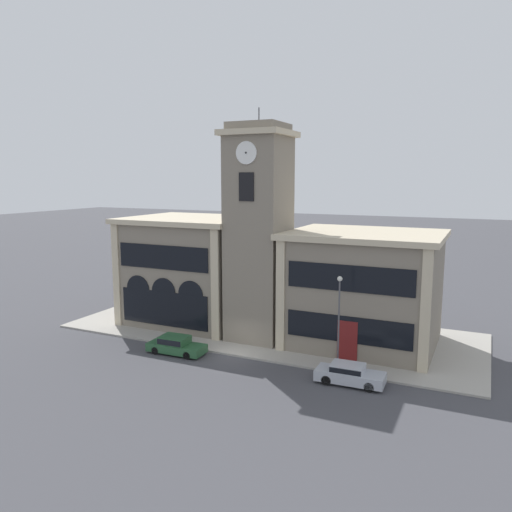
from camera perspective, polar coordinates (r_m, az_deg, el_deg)
The scene contains 8 objects.
ground_plane at distance 39.02m, azimuth -2.66°, elevation -11.38°, with size 300.00×300.00×0.00m, color #424247.
sidewalk_kerb at distance 44.94m, azimuth 1.53°, elevation -8.52°, with size 35.89×13.92×0.15m.
clock_tower at distance 41.09m, azimuth 0.32°, elevation 2.53°, with size 5.19×5.19×19.05m.
town_hall_left_wing at distance 47.62m, azimuth -7.25°, elevation -1.51°, with size 11.68×10.16×9.91m.
town_hall_right_wing at distance 41.46m, azimuth 12.19°, elevation -3.63°, with size 12.10×10.16×9.28m.
parked_car_near at distance 39.87m, azimuth -9.15°, elevation -9.96°, with size 4.62×1.97×1.37m.
parked_car_mid at distance 34.47m, azimuth 10.61°, elevation -13.08°, with size 4.58×1.93×1.34m.
street_lamp at distance 35.24m, azimuth 9.47°, elevation -6.13°, with size 0.36×0.36×6.71m.
Camera 1 is at (17.14, -32.35, 13.51)m, focal length 35.00 mm.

